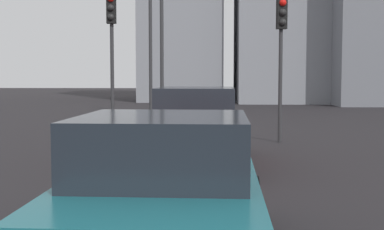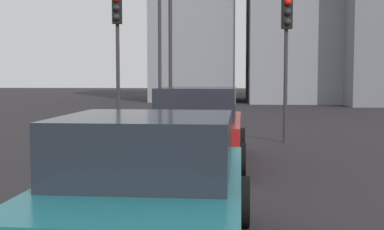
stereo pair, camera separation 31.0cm
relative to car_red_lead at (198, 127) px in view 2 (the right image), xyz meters
name	(u,v)px [view 2 (the right image)]	position (x,y,z in m)	size (l,w,h in m)	color
car_red_lead	(198,127)	(0.00, 0.00, 0.00)	(4.56, 2.12, 1.65)	maroon
car_teal_second	(150,190)	(-6.00, 0.12, -0.06)	(4.08, 2.14, 1.51)	#19606B
traffic_light_near_left	(287,38)	(3.63, -2.26, 2.17)	(0.33, 0.30, 4.11)	#2D2D30
traffic_light_near_right	(117,35)	(4.27, 2.68, 2.33)	(0.32, 0.30, 4.35)	#2D2D30
street_lamp_kerbside	(160,32)	(13.27, 2.63, 3.18)	(0.56, 0.36, 6.65)	#2D2D30
street_lamp_far	(170,30)	(11.25, 1.89, 3.08)	(0.56, 0.36, 6.47)	#2D2D30
building_facade_center	(301,22)	(28.31, -5.93, 5.13)	(9.72, 7.88, 11.83)	gray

